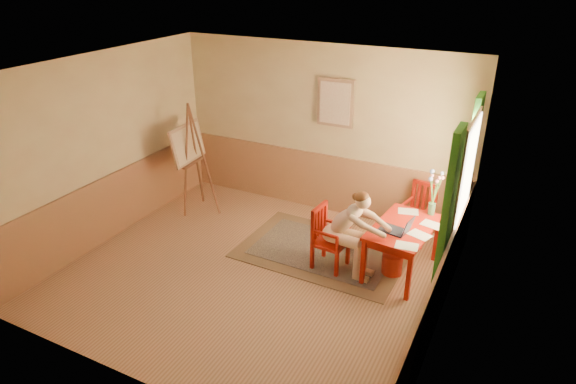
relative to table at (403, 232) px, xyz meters
The scene contains 14 objects.
room 2.16m from the table, 152.98° to the right, with size 5.04×4.54×2.84m.
wainscot 1.81m from the table, behind, with size 5.00×4.50×1.00m.
window 0.96m from the table, 16.48° to the left, with size 0.12×2.01×2.20m.
wall_portrait 2.38m from the table, 140.25° to the left, with size 0.60×0.05×0.76m.
rug 1.31m from the table, behind, with size 2.43×1.65×0.02m.
table is the anchor object (origin of this frame).
chair_left 1.02m from the table, 161.28° to the right, with size 0.45×0.44×0.92m.
chair_back 1.02m from the table, 90.60° to the left, with size 0.48×0.49×0.91m.
figure 0.73m from the table, 151.91° to the right, with size 0.95×0.43×1.27m.
laptop 0.25m from the table, 98.42° to the right, with size 0.45×0.32×0.25m.
papers 0.19m from the table, ahead, with size 0.71×1.18×0.00m.
vase 0.70m from the table, 65.41° to the left, with size 0.22×0.32×0.63m.
wastebasket 0.50m from the table, 132.52° to the right, with size 0.28×0.28×0.30m, color red.
easel 3.75m from the table, behind, with size 0.65×0.84×1.88m.
Camera 1 is at (3.04, -5.00, 3.97)m, focal length 31.22 mm.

